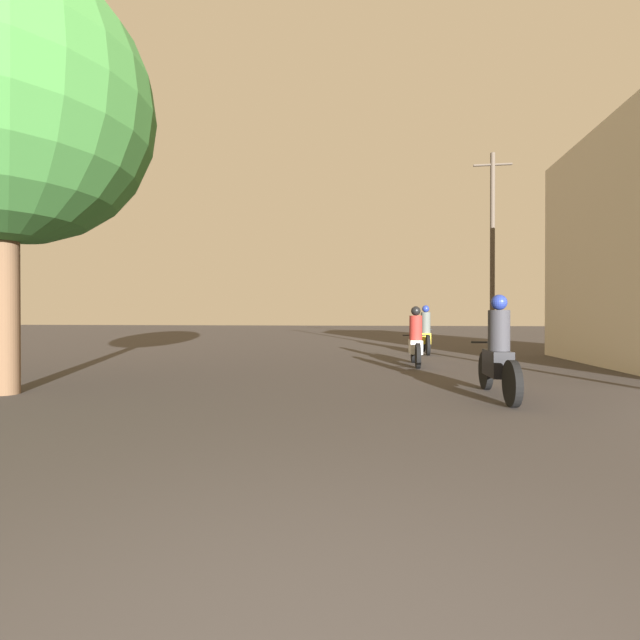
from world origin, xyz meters
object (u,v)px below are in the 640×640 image
motorcycle_white (416,342)px  utility_pole_far (492,246)px  motorcycle_black (498,356)px  street_tree (6,102)px  motorcycle_yellow (425,334)px

motorcycle_white → utility_pole_far: utility_pole_far is taller
motorcycle_black → street_tree: bearing=179.8°
utility_pole_far → street_tree: utility_pole_far is taller
motorcycle_black → street_tree: street_tree is taller
utility_pole_far → motorcycle_black: bearing=-103.9°
motorcycle_white → motorcycle_yellow: (0.66, 3.75, 0.05)m
motorcycle_white → street_tree: street_tree is taller
utility_pole_far → street_tree: size_ratio=1.19×
motorcycle_white → motorcycle_yellow: 3.81m
motorcycle_black → utility_pole_far: size_ratio=0.25×
motorcycle_black → utility_pole_far: (3.06, 12.31, 3.67)m
motorcycle_yellow → motorcycle_white: bearing=-106.0°
motorcycle_black → utility_pole_far: bearing=70.3°
motorcycle_yellow → utility_pole_far: (3.28, 4.28, 3.66)m
motorcycle_white → motorcycle_yellow: size_ratio=0.91×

